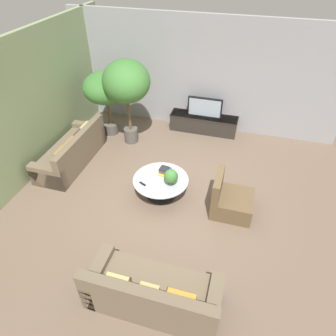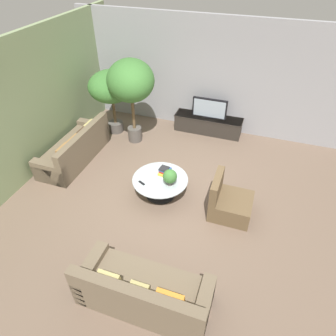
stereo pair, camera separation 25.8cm
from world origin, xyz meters
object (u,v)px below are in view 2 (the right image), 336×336
Objects in this scene: armchair_wicker at (229,203)px; potted_plant_tabletop at (170,177)px; couch_by_wall at (76,149)px; couch_near_entry at (144,293)px; television at (210,108)px; potted_palm_corner at (131,83)px; potted_palm_tall at (111,88)px; media_console at (208,124)px; coffee_table at (160,183)px.

armchair_wicker is 2.44× the size of potted_plant_tabletop.
couch_by_wall is 4.18m from couch_near_entry.
television is 3.16m from armchair_wicker.
potted_palm_corner is at bearing 141.47° from couch_by_wall.
couch_by_wall is (-2.79, -2.34, -0.44)m from television.
potted_palm_tall is (-2.48, -0.81, 0.56)m from television.
television is 2.96m from potted_plant_tabletop.
potted_plant_tabletop is at bearing -92.58° from media_console.
media_console is 2.98m from potted_plant_tabletop.
couch_near_entry reaches higher than coffee_table.
potted_palm_corner is at bearing -149.10° from television.
potted_palm_corner is 6.26× the size of potted_plant_tabletop.
couch_near_entry is (0.23, -5.23, 0.04)m from media_console.
potted_palm_corner is at bearing -64.34° from couch_near_entry.
potted_palm_tall is (-2.71, 4.43, 1.01)m from couch_near_entry.
television is at bearing 17.97° from potted_palm_tall.
potted_palm_tall is at bearing 168.54° from couch_by_wall.
potted_palm_tall is 3.25m from potted_plant_tabletop.
couch_near_entry is (3.02, -2.89, -0.01)m from couch_by_wall.
couch_by_wall is at bearing 167.67° from coffee_table.
potted_palm_corner is at bearing 127.79° from coffee_table.
media_console is 5.33× the size of potted_plant_tabletop.
potted_palm_tall reaches higher than armchair_wicker.
potted_palm_corner is 2.70m from potted_plant_tabletop.
media_console is at bearing 87.42° from potted_plant_tabletop.
potted_palm_corner reaches higher than potted_plant_tabletop.
couch_near_entry is at bearing -75.68° from coffee_table.
couch_near_entry is 5.64× the size of potted_plant_tabletop.
coffee_table is (-0.38, -2.87, 0.06)m from media_console.
potted_palm_tall is at bearing 159.88° from potted_palm_corner.
couch_by_wall is 0.95× the size of potted_palm_corner.
television is 0.45× the size of couch_by_wall.
potted_palm_tall reaches higher than coffee_table.
potted_palm_tall reaches higher than couch_by_wall.
coffee_table is 3.32× the size of potted_plant_tabletop.
television reaches higher than couch_by_wall.
potted_palm_corner reaches higher than armchair_wicker.
media_console is 3.13m from armchair_wicker.
television is at bearing 30.90° from potted_palm_corner.
coffee_table is 0.67× the size of potted_palm_tall.
potted_palm_corner is (-1.78, -1.07, 1.39)m from media_console.
couch_near_entry is at bearing -87.54° from television.
couch_by_wall and couch_near_entry have the same top height.
couch_near_entry is 1.14× the size of potted_palm_tall.
coffee_table is 0.42m from potted_plant_tabletop.
potted_palm_tall is at bearing 135.57° from coffee_table.
couch_near_entry is at bearing 159.35° from armchair_wicker.
couch_by_wall is 2.45× the size of armchair_wicker.
media_console is 2.81m from potted_palm_tall.
armchair_wicker is at bearing -33.06° from potted_palm_corner.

